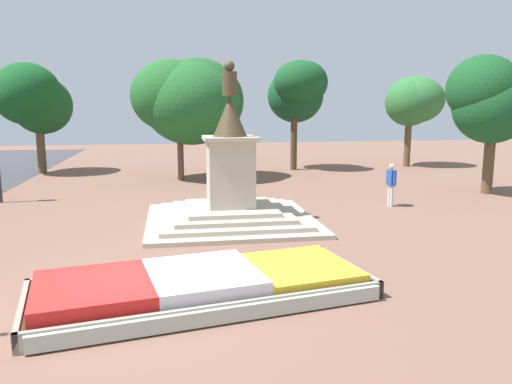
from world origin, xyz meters
The scene contains 9 objects.
ground_plane centered at (0.00, 0.00, 0.00)m, with size 83.04×83.04×0.00m, color brown.
flower_planter centered at (1.33, -0.09, 0.26)m, with size 7.27×4.02×0.58m.
statue_monument centered at (2.80, 6.52, 1.03)m, with size 5.57×5.57×5.30m.
pedestrian_crossing_plaza centered at (9.25, 8.12, 0.96)m, with size 0.26×0.57×1.67m.
park_tree_far_left centered at (8.50, 19.70, 4.81)m, with size 3.41×4.07×6.47m.
park_tree_behind_statue centered at (1.86, 16.87, 4.11)m, with size 5.90×5.43×6.34m.
park_tree_far_right centered at (14.32, 9.90, 4.15)m, with size 3.56×3.30×6.01m.
park_tree_street_side centered at (-6.76, 20.68, 4.25)m, with size 4.16×4.30×6.24m.
park_tree_mid_canopy centered at (16.05, 20.09, 4.14)m, with size 3.79×3.70×5.70m.
Camera 1 is at (0.88, -9.82, 3.91)m, focal length 35.00 mm.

